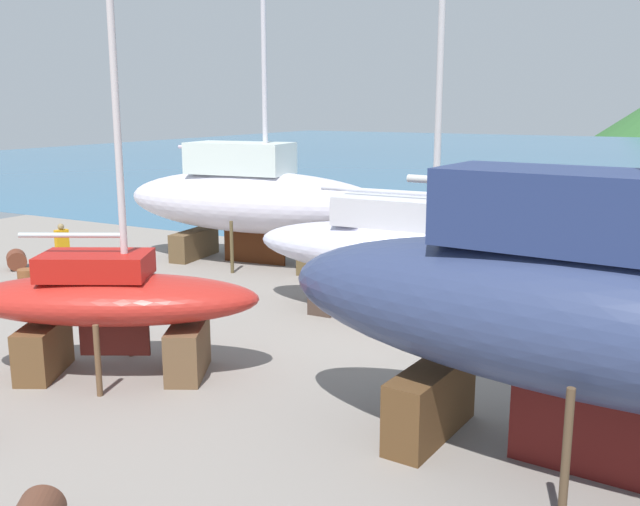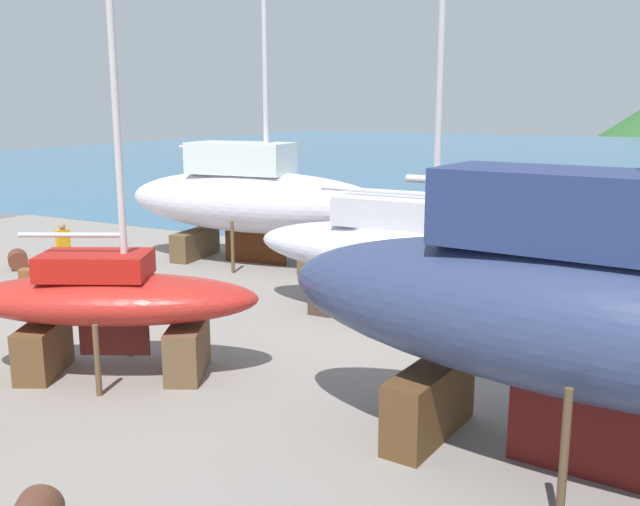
% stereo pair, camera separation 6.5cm
% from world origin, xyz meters
% --- Properties ---
extents(ground_plane, '(49.02, 49.02, 0.00)m').
position_xyz_m(ground_plane, '(0.00, -4.30, 0.00)').
color(ground_plane, gray).
extents(sailboat_far_slipway, '(10.48, 4.27, 16.58)m').
position_xyz_m(sailboat_far_slipway, '(-7.52, 4.17, 2.35)').
color(sailboat_far_slipway, brown).
rests_on(sailboat_far_slipway, ground).
extents(sailboat_small_center, '(11.03, 3.79, 18.05)m').
position_xyz_m(sailboat_small_center, '(5.68, -6.01, 2.64)').
color(sailboat_small_center, '#542F28').
rests_on(sailboat_small_center, ground).
extents(sailboat_large_starboard, '(6.46, 4.81, 10.53)m').
position_xyz_m(sailboat_large_starboard, '(-3.91, -6.37, 1.62)').
color(sailboat_large_starboard, brown).
rests_on(sailboat_large_starboard, ground).
extents(sailboat_mid_port, '(9.62, 3.10, 16.11)m').
position_xyz_m(sailboat_mid_port, '(0.16, 0.60, 1.89)').
color(sailboat_mid_port, '#4A4227').
rests_on(sailboat_mid_port, ground).
extents(worker, '(0.36, 0.49, 1.65)m').
position_xyz_m(worker, '(-12.69, -0.01, 0.85)').
color(worker, maroon).
rests_on(worker, ground).
extents(barrel_tipped_left, '(1.07, 1.02, 0.65)m').
position_xyz_m(barrel_tipped_left, '(-14.27, -0.69, 0.33)').
color(barrel_tipped_left, brown).
rests_on(barrel_tipped_left, ground).
extents(barrel_blue_faded, '(0.74, 0.74, 0.81)m').
position_xyz_m(barrel_blue_faded, '(-10.98, -2.89, 0.40)').
color(barrel_blue_faded, brown).
rests_on(barrel_blue_faded, ground).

